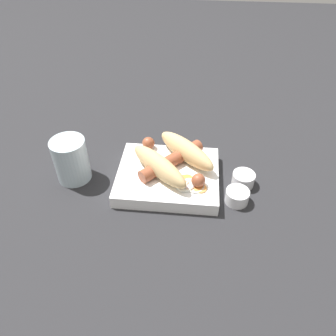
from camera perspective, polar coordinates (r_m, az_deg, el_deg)
The scene contains 8 objects.
ground_plane at distance 0.76m, azimuth 0.00°, elevation -2.31°, with size 3.00×3.00×0.00m, color #232326.
food_tray at distance 0.75m, azimuth 0.00°, elevation -1.45°, with size 0.23×0.19×0.03m.
bread_roll at distance 0.73m, azimuth 0.87°, elevation 1.76°, with size 0.21×0.21×0.05m.
sausage at distance 0.74m, azimuth 0.66°, elevation 1.31°, with size 0.15×0.15×0.03m.
pickled_veggies at distance 0.71m, azimuth 3.85°, elevation -2.89°, with size 0.08×0.06×0.01m.
condiment_cup_near at distance 0.72m, azimuth 11.91°, elevation -4.94°, with size 0.05×0.05×0.03m.
condiment_cup_far at distance 0.76m, azimuth 12.95°, elevation -2.00°, with size 0.05×0.05×0.03m.
drink_glass at distance 0.77m, azimuth -16.51°, elevation 1.35°, with size 0.08×0.08×0.10m.
Camera 1 is at (0.05, -0.54, 0.53)m, focal length 35.00 mm.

